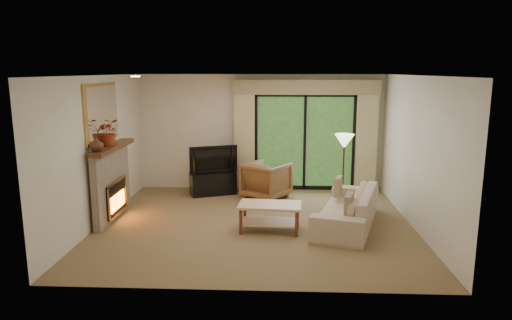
{
  "coord_description": "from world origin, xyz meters",
  "views": [
    {
      "loc": [
        0.36,
        -7.73,
        2.69
      ],
      "look_at": [
        0.0,
        0.3,
        1.1
      ],
      "focal_mm": 32.0,
      "sensor_mm": 36.0,
      "label": 1
    }
  ],
  "objects_px": {
    "media_console": "(213,183)",
    "coffee_table": "(270,217)",
    "sofa": "(347,208)",
    "armchair": "(266,180)"
  },
  "relations": [
    {
      "from": "media_console",
      "to": "coffee_table",
      "type": "distance_m",
      "value": 2.62
    },
    {
      "from": "sofa",
      "to": "armchair",
      "type": "bearing_deg",
      "value": -122.22
    },
    {
      "from": "armchair",
      "to": "sofa",
      "type": "xyz_separation_m",
      "value": [
        1.45,
        -1.69,
        -0.07
      ]
    },
    {
      "from": "coffee_table",
      "to": "media_console",
      "type": "bearing_deg",
      "value": 123.81
    },
    {
      "from": "media_console",
      "to": "armchair",
      "type": "bearing_deg",
      "value": -33.41
    },
    {
      "from": "media_console",
      "to": "sofa",
      "type": "distance_m",
      "value": 3.28
    },
    {
      "from": "media_console",
      "to": "coffee_table",
      "type": "bearing_deg",
      "value": -81.55
    },
    {
      "from": "media_console",
      "to": "armchair",
      "type": "distance_m",
      "value": 1.22
    },
    {
      "from": "sofa",
      "to": "coffee_table",
      "type": "distance_m",
      "value": 1.39
    },
    {
      "from": "armchair",
      "to": "coffee_table",
      "type": "height_order",
      "value": "armchair"
    }
  ]
}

